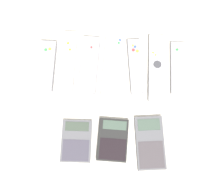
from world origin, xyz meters
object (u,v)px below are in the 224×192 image
at_px(remote_3, 113,65).
at_px(calculator_0, 75,141).
at_px(remote_0, 45,66).
at_px(remote_2, 88,65).
at_px(calculator_2, 149,143).
at_px(remote_4, 135,66).
at_px(calculator_1, 113,140).
at_px(remote_1, 67,64).
at_px(remote_5, 156,68).
at_px(remote_6, 178,68).

bearing_deg(remote_3, calculator_0, -109.98).
height_order(remote_0, remote_3, remote_0).
xyz_separation_m(remote_2, calculator_2, (0.17, -0.23, -0.00)).
relative_size(remote_4, calculator_1, 1.40).
relative_size(remote_0, calculator_1, 1.27).
relative_size(remote_1, remote_5, 0.97).
distance_m(remote_0, remote_4, 0.26).
relative_size(remote_2, calculator_1, 1.47).
distance_m(remote_4, remote_6, 0.13).
xyz_separation_m(remote_5, calculator_1, (-0.12, -0.21, -0.00)).
height_order(remote_0, remote_6, remote_0).
relative_size(remote_0, remote_6, 0.95).
height_order(remote_2, calculator_1, remote_2).
bearing_deg(remote_0, calculator_0, -64.74).
bearing_deg(remote_1, remote_2, 0.54).
distance_m(remote_5, calculator_1, 0.25).
distance_m(calculator_0, calculator_1, 0.10).
relative_size(remote_5, calculator_1, 1.72).
distance_m(remote_3, calculator_1, 0.22).
height_order(remote_3, remote_6, same).
relative_size(remote_0, remote_5, 0.74).
height_order(calculator_1, calculator_2, same).
xyz_separation_m(remote_3, remote_6, (0.19, -0.01, -0.00)).
xyz_separation_m(remote_3, calculator_2, (0.10, -0.23, -0.00)).
relative_size(remote_2, remote_3, 0.83).
distance_m(remote_5, calculator_0, 0.31).
bearing_deg(remote_4, remote_1, 174.89).
relative_size(calculator_0, calculator_1, 0.97).
height_order(remote_2, remote_3, remote_2).
relative_size(remote_4, remote_6, 1.05).
bearing_deg(remote_2, calculator_1, -68.04).
distance_m(remote_3, remote_4, 0.07).
xyz_separation_m(remote_2, remote_5, (0.20, -0.01, -0.00)).
distance_m(remote_0, calculator_2, 0.37).
distance_m(remote_1, remote_5, 0.26).
distance_m(remote_0, calculator_0, 0.24).
bearing_deg(remote_2, remote_6, 2.75).
bearing_deg(remote_1, calculator_1, -56.40).
distance_m(remote_0, calculator_1, 0.29).
bearing_deg(remote_3, remote_6, 2.29).
xyz_separation_m(remote_6, calculator_2, (-0.09, -0.22, -0.00)).
bearing_deg(remote_0, remote_3, 3.65).
xyz_separation_m(remote_0, remote_2, (0.13, 0.01, -0.00)).
xyz_separation_m(remote_0, remote_3, (0.20, 0.01, -0.01)).
bearing_deg(remote_6, calculator_0, -141.04).
height_order(remote_3, calculator_1, remote_3).
bearing_deg(remote_5, calculator_2, -94.63).
relative_size(remote_3, remote_5, 1.02).
xyz_separation_m(remote_1, remote_5, (0.26, -0.01, -0.00)).
xyz_separation_m(calculator_0, calculator_1, (0.10, 0.00, 0.00)).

